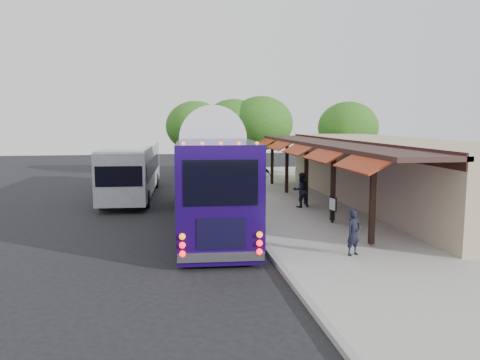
{
  "coord_description": "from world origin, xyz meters",
  "views": [
    {
      "loc": [
        -3.4,
        -19.38,
        4.64
      ],
      "look_at": [
        0.01,
        2.31,
        1.8
      ],
      "focal_mm": 35.0,
      "sensor_mm": 36.0,
      "label": 1
    }
  ],
  "objects_px": {
    "coach_bus": "(212,175)",
    "sign_board": "(333,205)",
    "ped_b": "(301,190)",
    "city_bus": "(133,168)",
    "ped_c": "(263,176)",
    "ped_a": "(354,233)",
    "ped_d": "(243,175)"
  },
  "relations": [
    {
      "from": "ped_a",
      "to": "ped_b",
      "type": "distance_m",
      "value": 8.67
    },
    {
      "from": "ped_c",
      "to": "ped_a",
      "type": "bearing_deg",
      "value": 79.24
    },
    {
      "from": "city_bus",
      "to": "ped_a",
      "type": "xyz_separation_m",
      "value": [
        8.16,
        -14.49,
        -0.79
      ]
    },
    {
      "from": "ped_c",
      "to": "ped_b",
      "type": "bearing_deg",
      "value": 86.1
    },
    {
      "from": "ped_d",
      "to": "ped_b",
      "type": "bearing_deg",
      "value": 109.87
    },
    {
      "from": "ped_b",
      "to": "ped_c",
      "type": "distance_m",
      "value": 6.1
    },
    {
      "from": "ped_a",
      "to": "ped_b",
      "type": "bearing_deg",
      "value": 60.09
    },
    {
      "from": "coach_bus",
      "to": "ped_c",
      "type": "distance_m",
      "value": 9.77
    },
    {
      "from": "coach_bus",
      "to": "ped_b",
      "type": "bearing_deg",
      "value": 32.52
    },
    {
      "from": "coach_bus",
      "to": "ped_c",
      "type": "xyz_separation_m",
      "value": [
        4.11,
        8.79,
        -1.17
      ]
    },
    {
      "from": "coach_bus",
      "to": "sign_board",
      "type": "distance_m",
      "value": 5.44
    },
    {
      "from": "ped_a",
      "to": "sign_board",
      "type": "xyz_separation_m",
      "value": [
        1.03,
        4.81,
        0.01
      ]
    },
    {
      "from": "city_bus",
      "to": "ped_b",
      "type": "xyz_separation_m",
      "value": [
        8.87,
        -5.85,
        -0.67
      ]
    },
    {
      "from": "ped_a",
      "to": "ped_b",
      "type": "relative_size",
      "value": 0.86
    },
    {
      "from": "city_bus",
      "to": "ped_c",
      "type": "height_order",
      "value": "city_bus"
    },
    {
      "from": "city_bus",
      "to": "ped_d",
      "type": "bearing_deg",
      "value": 8.31
    },
    {
      "from": "coach_bus",
      "to": "city_bus",
      "type": "bearing_deg",
      "value": 118.21
    },
    {
      "from": "city_bus",
      "to": "ped_d",
      "type": "xyz_separation_m",
      "value": [
        6.89,
        0.7,
        -0.59
      ]
    },
    {
      "from": "coach_bus",
      "to": "city_bus",
      "type": "xyz_separation_m",
      "value": [
        -4.02,
        8.58,
        -0.52
      ]
    },
    {
      "from": "ped_b",
      "to": "ped_a",
      "type": "bearing_deg",
      "value": 72.58
    },
    {
      "from": "ped_a",
      "to": "ped_c",
      "type": "xyz_separation_m",
      "value": [
        -0.03,
        14.69,
        0.14
      ]
    },
    {
      "from": "coach_bus",
      "to": "ped_c",
      "type": "relative_size",
      "value": 7.2
    },
    {
      "from": "city_bus",
      "to": "ped_b",
      "type": "distance_m",
      "value": 10.64
    },
    {
      "from": "city_bus",
      "to": "ped_c",
      "type": "distance_m",
      "value": 8.15
    },
    {
      "from": "ped_a",
      "to": "ped_c",
      "type": "relative_size",
      "value": 0.84
    },
    {
      "from": "city_bus",
      "to": "ped_c",
      "type": "xyz_separation_m",
      "value": [
        8.12,
        0.2,
        -0.65
      ]
    },
    {
      "from": "ped_a",
      "to": "ped_b",
      "type": "xyz_separation_m",
      "value": [
        0.71,
        8.64,
        0.13
      ]
    },
    {
      "from": "sign_board",
      "to": "ped_b",
      "type": "bearing_deg",
      "value": 80.34
    },
    {
      "from": "ped_b",
      "to": "sign_board",
      "type": "bearing_deg",
      "value": 82.01
    },
    {
      "from": "ped_a",
      "to": "ped_c",
      "type": "bearing_deg",
      "value": 64.92
    },
    {
      "from": "city_bus",
      "to": "sign_board",
      "type": "xyz_separation_m",
      "value": [
        9.18,
        -9.68,
        -0.79
      ]
    },
    {
      "from": "coach_bus",
      "to": "ped_d",
      "type": "xyz_separation_m",
      "value": [
        2.87,
        9.28,
        -1.12
      ]
    }
  ]
}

